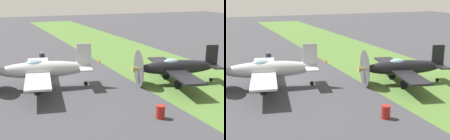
# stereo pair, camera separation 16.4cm
# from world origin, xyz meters

# --- Properties ---
(ground_plane) EXTENTS (160.00, 160.00, 0.00)m
(ground_plane) POSITION_xyz_m (0.00, 0.00, 0.00)
(ground_plane) COLOR #38383D
(grass_verge) EXTENTS (120.00, 11.00, 0.01)m
(grass_verge) POSITION_xyz_m (0.00, -11.57, 0.00)
(grass_verge) COLOR #476B2D
(grass_verge) RESTS_ON ground
(airplane_lead) EXTENTS (11.37, 9.06, 4.02)m
(airplane_lead) POSITION_xyz_m (-1.19, 2.31, 1.68)
(airplane_lead) COLOR #B2B7BC
(airplane_lead) RESTS_ON ground
(airplane_wingman) EXTENTS (10.42, 8.33, 3.69)m
(airplane_wingman) POSITION_xyz_m (-4.52, -9.39, 1.55)
(airplane_wingman) COLOR black
(airplane_wingman) RESTS_ON ground
(ground_crew_chief) EXTENTS (0.40, 0.54, 1.73)m
(ground_crew_chief) POSITION_xyz_m (6.93, 0.70, 0.91)
(ground_crew_chief) COLOR #2D3342
(ground_crew_chief) RESTS_ON ground
(fuel_drum) EXTENTS (0.60, 0.60, 0.90)m
(fuel_drum) POSITION_xyz_m (-11.15, -3.79, 0.45)
(fuel_drum) COLOR maroon
(fuel_drum) RESTS_ON ground
(runway_marker_cone) EXTENTS (0.36, 0.36, 0.44)m
(runway_marker_cone) POSITION_xyz_m (6.52, -6.00, 0.22)
(runway_marker_cone) COLOR orange
(runway_marker_cone) RESTS_ON ground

